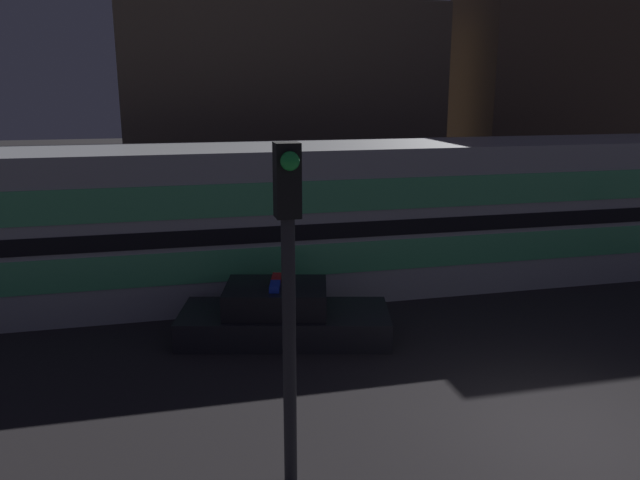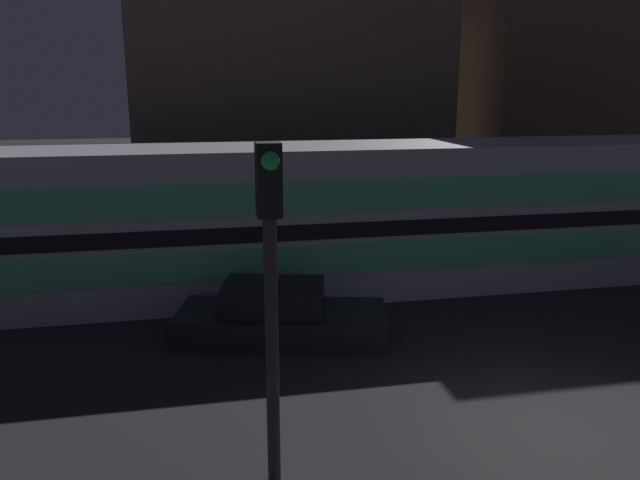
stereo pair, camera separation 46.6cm
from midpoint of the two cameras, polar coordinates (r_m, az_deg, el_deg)
The scene contains 6 objects.
ground_plane at distance 10.46m, azimuth 20.77°, elevation -16.67°, with size 120.00×120.00×0.00m, color #262326.
train at distance 16.17m, azimuth 1.82°, elevation 2.13°, with size 19.62×2.98×3.74m.
police_car at distance 13.21m, azimuth -4.48°, elevation -6.99°, with size 4.64×2.72×1.27m.
traffic_light_corner at distance 7.73m, azimuth -4.62°, elevation -3.37°, with size 0.30×0.46×4.52m.
building_left at distance 24.05m, azimuth -3.99°, elevation 11.15°, with size 11.44×4.40×8.07m.
building_center at distance 28.14m, azimuth 22.84°, elevation 13.16°, with size 10.47×4.07×10.65m.
Camera 1 is at (-5.63, -7.27, 5.16)m, focal length 35.00 mm.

